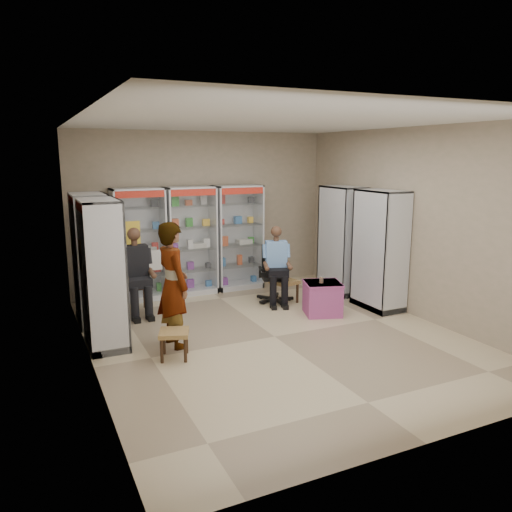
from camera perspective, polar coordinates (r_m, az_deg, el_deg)
name	(u,v)px	position (r m, az deg, el deg)	size (l,w,h in m)	color
floor	(275,337)	(7.26, 2.14, -9.19)	(6.00, 6.00, 0.00)	tan
room_shell	(276,200)	(6.82, 2.26, 6.47)	(5.02, 6.02, 3.01)	tan
cabinet_back_left	(140,245)	(9.09, -13.17, 1.27)	(0.90, 0.50, 2.00)	#B7BABF
cabinet_back_mid	(191,241)	(9.33, -7.46, 1.73)	(0.90, 0.50, 2.00)	silver
cabinet_back_right	(238,237)	(9.65, -2.08, 2.15)	(0.90, 0.50, 2.00)	#B3B5BA
cabinet_right_far	(342,240)	(9.46, 9.78, 1.80)	(0.50, 0.90, 2.00)	#A6A7AD
cabinet_right_near	(380,250)	(8.60, 13.96, 0.66)	(0.50, 0.90, 2.00)	silver
cabinet_left_far	(92,259)	(8.04, -18.24, -0.32)	(0.50, 0.90, 2.00)	#AEB0B5
cabinet_left_near	(103,274)	(6.97, -17.10, -2.00)	(0.50, 0.90, 2.00)	#A4A7AB
wooden_chair	(135,285)	(8.45, -13.61, -3.19)	(0.42, 0.42, 0.94)	black
seated_customer	(136,273)	(8.36, -13.61, -1.95)	(0.44, 0.60, 1.34)	black
office_chair	(274,274)	(8.83, 2.12, -2.04)	(0.55, 0.55, 1.00)	black
seated_shopkeeper	(276,267)	(8.75, 2.28, -1.24)	(0.42, 0.58, 1.27)	#6EABDA
pink_trunk	(322,298)	(8.23, 7.60, -4.81)	(0.56, 0.54, 0.54)	#BA4A85
tea_glass	(321,280)	(8.11, 7.48, -2.72)	(0.07, 0.07, 0.10)	#612608
woven_stool_a	(284,291)	(8.83, 3.26, -4.04)	(0.40, 0.40, 0.40)	olive
woven_stool_b	(174,344)	(6.56, -9.31, -9.94)	(0.37, 0.37, 0.37)	olive
standing_man	(173,285)	(6.79, -9.46, -3.27)	(0.62, 0.41, 1.71)	gray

